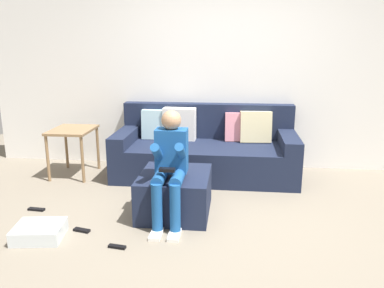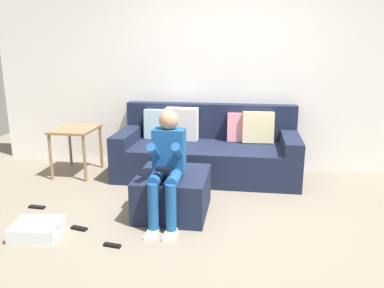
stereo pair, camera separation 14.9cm
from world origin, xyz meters
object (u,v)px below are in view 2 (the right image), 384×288
(ottoman, at_px, (173,193))
(person_seated, at_px, (167,162))
(remote_near_ottoman, at_px, (112,245))
(remote_by_storage_bin, at_px, (79,228))
(storage_bin, at_px, (37,229))
(side_table, at_px, (76,135))
(couch_sectional, at_px, (208,151))
(remote_under_side_table, at_px, (37,207))

(ottoman, height_order, person_seated, person_seated)
(remote_near_ottoman, height_order, remote_by_storage_bin, same)
(ottoman, distance_m, remote_near_ottoman, 0.85)
(remote_near_ottoman, bearing_deg, storage_bin, -178.27)
(side_table, bearing_deg, couch_sectional, 7.11)
(side_table, height_order, remote_by_storage_bin, side_table)
(ottoman, height_order, side_table, side_table)
(side_table, relative_size, remote_under_side_table, 3.53)
(couch_sectional, bearing_deg, person_seated, -99.08)
(side_table, xyz_separation_m, remote_near_ottoman, (1.07, -1.75, -0.50))
(couch_sectional, relative_size, side_table, 3.72)
(remote_by_storage_bin, bearing_deg, side_table, 127.84)
(couch_sectional, height_order, side_table, couch_sectional)
(person_seated, bearing_deg, storage_bin, -157.02)
(remote_by_storage_bin, bearing_deg, ottoman, 46.39)
(side_table, height_order, remote_near_ottoman, side_table)
(ottoman, relative_size, side_table, 1.25)
(couch_sectional, height_order, remote_under_side_table, couch_sectional)
(ottoman, xyz_separation_m, remote_near_ottoman, (-0.37, -0.75, -0.19))
(remote_under_side_table, bearing_deg, storage_bin, -55.35)
(storage_bin, bearing_deg, couch_sectional, 55.15)
(remote_by_storage_bin, bearing_deg, couch_sectional, 73.72)
(couch_sectional, xyz_separation_m, side_table, (-1.65, -0.21, 0.20))
(person_seated, bearing_deg, remote_under_side_table, 176.20)
(couch_sectional, xyz_separation_m, person_seated, (-0.23, -1.41, 0.27))
(couch_sectional, xyz_separation_m, remote_by_storage_bin, (-0.98, -1.70, -0.30))
(side_table, relative_size, remote_near_ottoman, 4.03)
(person_seated, height_order, remote_near_ottoman, person_seated)
(couch_sectional, bearing_deg, side_table, -172.89)
(ottoman, xyz_separation_m, remote_under_side_table, (-1.40, -0.11, -0.19))
(person_seated, distance_m, remote_under_side_table, 1.50)
(remote_near_ottoman, distance_m, remote_by_storage_bin, 0.47)
(person_seated, bearing_deg, side_table, 139.95)
(remote_near_ottoman, relative_size, remote_under_side_table, 0.88)
(ottoman, height_order, remote_near_ottoman, ottoman)
(ottoman, xyz_separation_m, side_table, (-1.44, 1.00, 0.31))
(person_seated, height_order, storage_bin, person_seated)
(side_table, distance_m, remote_under_side_table, 1.22)
(couch_sectional, bearing_deg, ottoman, -99.96)
(remote_under_side_table, bearing_deg, ottoman, 9.20)
(ottoman, distance_m, remote_under_side_table, 1.41)
(remote_under_side_table, bearing_deg, side_table, 97.16)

